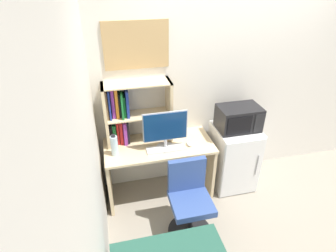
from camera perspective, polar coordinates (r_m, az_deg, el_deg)
name	(u,v)px	position (r m, az deg, el deg)	size (l,w,h in m)	color
wall_back	(259,78)	(3.63, 18.19, 9.28)	(6.40, 0.04, 2.60)	silver
wall_left	(88,201)	(1.76, -16.16, -14.59)	(0.04, 4.40, 2.60)	silver
desk	(159,160)	(3.30, -1.82, -7.02)	(1.24, 0.58, 0.73)	beige
hutch_bookshelf	(128,113)	(3.10, -8.34, 2.74)	(0.74, 0.26, 0.71)	beige
monitor	(165,129)	(2.98, -0.56, -0.62)	(0.49, 0.21, 0.45)	#B7B7BC
keyboard	(166,149)	(3.09, -0.43, -4.71)	(0.43, 0.13, 0.02)	silver
computer_mouse	(189,144)	(3.16, 4.37, -3.66)	(0.06, 0.09, 0.04)	silver
water_bottle	(114,146)	(3.00, -10.99, -3.98)	(0.08, 0.08, 0.25)	silver
mini_fridge	(233,157)	(3.61, 13.26, -6.18)	(0.51, 0.54, 0.82)	white
microwave	(239,118)	(3.32, 14.34, 1.58)	(0.48, 0.33, 0.28)	black
desk_chair	(189,204)	(2.97, 4.43, -15.73)	(0.47, 0.47, 0.85)	black
wall_corkboard	(136,45)	(2.96, -6.55, 16.21)	(0.68, 0.02, 0.49)	tan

